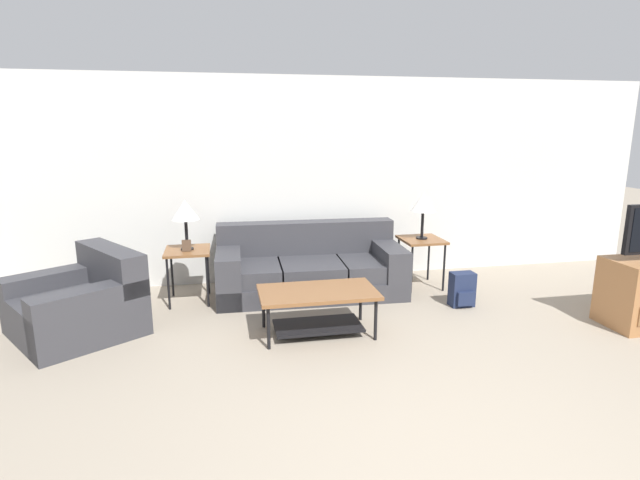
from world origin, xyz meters
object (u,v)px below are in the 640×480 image
at_px(table_lamp_right, 423,203).
at_px(backpack, 462,290).
at_px(side_table_left, 188,255).
at_px(side_table_right, 421,244).
at_px(coffee_table, 318,302).
at_px(armchair, 80,305).
at_px(couch, 310,269).
at_px(table_lamp_left, 185,211).

distance_m(table_lamp_right, backpack, 1.18).
height_order(side_table_left, side_table_right, same).
distance_m(coffee_table, backpack, 1.80).
height_order(armchair, side_table_right, armchair).
relative_size(armchair, coffee_table, 1.31).
xyz_separation_m(coffee_table, table_lamp_right, (1.55, 1.20, 0.73)).
bearing_deg(couch, armchair, -162.79).
relative_size(coffee_table, side_table_left, 1.83).
distance_m(side_table_right, backpack, 0.87).
bearing_deg(table_lamp_left, table_lamp_right, 0.00).
bearing_deg(couch, table_lamp_left, -178.40).
bearing_deg(backpack, coffee_table, -166.02).
bearing_deg(table_lamp_right, coffee_table, -142.35).
xyz_separation_m(couch, coffee_table, (-0.14, -1.24, 0.04)).
bearing_deg(backpack, table_lamp_right, 103.66).
height_order(table_lamp_right, backpack, table_lamp_right).
bearing_deg(side_table_left, armchair, -144.64).
relative_size(table_lamp_right, backpack, 1.46).
bearing_deg(side_table_left, backpack, -14.26).
xyz_separation_m(armchair, table_lamp_left, (1.00, 0.71, 0.78)).
distance_m(armchair, backpack, 4.01).
xyz_separation_m(side_table_left, side_table_right, (2.83, 0.00, 0.00)).
distance_m(couch, side_table_right, 1.44).
bearing_deg(coffee_table, side_table_right, 37.65).
height_order(side_table_left, backpack, side_table_left).
relative_size(couch, table_lamp_left, 3.95).
bearing_deg(side_table_right, backpack, -76.34).
height_order(armchair, backpack, armchair).
height_order(coffee_table, backpack, coffee_table).
relative_size(side_table_left, table_lamp_left, 1.09).
xyz_separation_m(table_lamp_left, backpack, (3.01, -0.77, -0.87)).
xyz_separation_m(table_lamp_right, backpack, (0.19, -0.77, -0.87)).
distance_m(couch, armchair, 2.53).
bearing_deg(couch, table_lamp_right, -1.61).
bearing_deg(backpack, side_table_left, 165.74).
xyz_separation_m(couch, armchair, (-2.41, -0.75, -0.01)).
distance_m(table_lamp_left, backpack, 3.23).
xyz_separation_m(side_table_right, backpack, (0.19, -0.77, -0.36)).
height_order(side_table_left, table_lamp_left, table_lamp_left).
xyz_separation_m(side_table_left, table_lamp_right, (2.83, 0.00, 0.51)).
relative_size(side_table_left, side_table_right, 1.00).
bearing_deg(armchair, table_lamp_left, 35.36).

